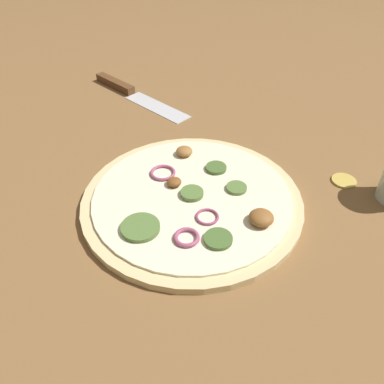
# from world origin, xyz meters

# --- Properties ---
(ground_plane) EXTENTS (3.00, 3.00, 0.00)m
(ground_plane) POSITION_xyz_m (0.00, 0.00, 0.00)
(ground_plane) COLOR brown
(pizza) EXTENTS (0.34, 0.34, 0.03)m
(pizza) POSITION_xyz_m (-0.00, 0.00, 0.01)
(pizza) COLOR beige
(pizza) RESTS_ON ground_plane
(knife) EXTENTS (0.28, 0.16, 0.02)m
(knife) POSITION_xyz_m (0.26, -0.32, 0.01)
(knife) COLOR silver
(knife) RESTS_ON ground_plane
(loose_cap) EXTENTS (0.04, 0.04, 0.01)m
(loose_cap) POSITION_xyz_m (-0.22, -0.13, 0.00)
(loose_cap) COLOR gold
(loose_cap) RESTS_ON ground_plane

